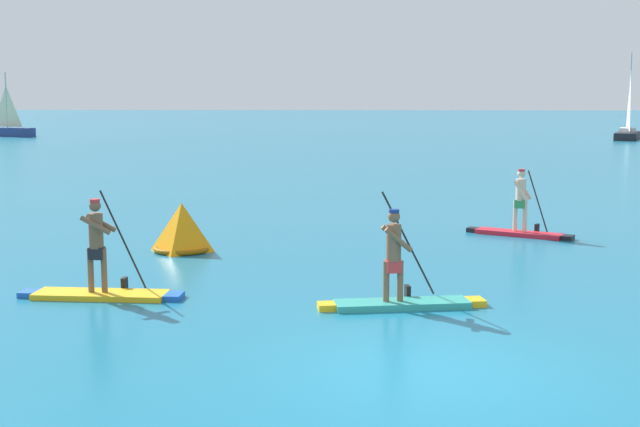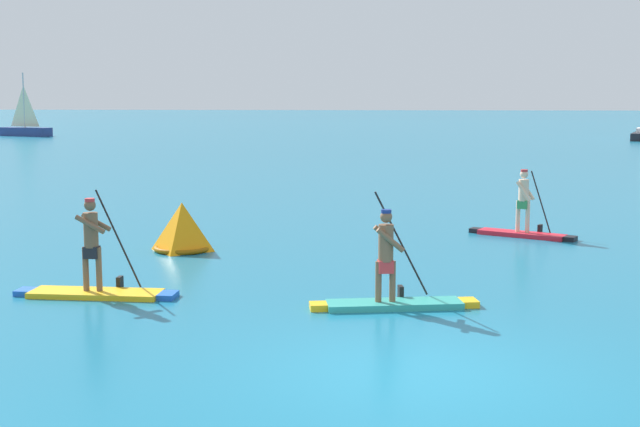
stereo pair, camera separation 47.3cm
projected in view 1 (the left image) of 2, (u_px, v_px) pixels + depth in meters
ground at (427, 370)px, 11.29m from camera, size 440.00×440.00×0.00m
paddleboarder_near_left at (101, 276)px, 15.33m from camera, size 3.02×0.91×1.96m
paddleboarder_mid_center at (400, 286)px, 14.61m from camera, size 2.96×1.05×2.02m
paddleboarder_far_right at (520, 220)px, 22.13m from camera, size 2.68×1.62×1.79m
race_marker_buoy at (182, 230)px, 19.93m from camera, size 1.37×1.37×1.15m
sailboat_left_horizon at (8, 129)px, 77.58m from camera, size 5.42×3.24×5.84m
sailboat_right_horizon at (628, 130)px, 72.09m from camera, size 3.84×6.57×7.32m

